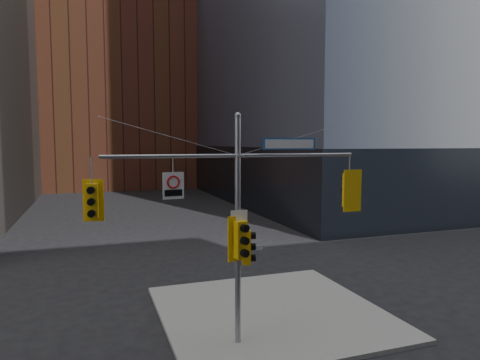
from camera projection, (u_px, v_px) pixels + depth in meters
sidewalk_corner at (271, 312)px, 15.98m from camera, size 8.00×8.00×0.15m
podium_ne at (378, 172)px, 50.64m from camera, size 36.40×36.40×6.00m
brick_midrise at (117, 93)px, 64.87m from camera, size 26.00×20.00×28.00m
signal_assembly at (238, 207)px, 13.06m from camera, size 8.00×0.80×7.30m
traffic_light_west_arm at (92, 201)px, 11.65m from camera, size 0.56×0.49×1.17m
traffic_light_east_arm at (349, 190)px, 14.33m from camera, size 0.67×0.52×1.40m
traffic_light_pole_side at (248, 247)px, 13.27m from camera, size 0.46×0.39×1.07m
traffic_light_pole_front at (241, 239)px, 12.89m from camera, size 0.66×0.61×1.40m
street_sign_blade at (290, 144)px, 13.47m from camera, size 1.89×0.24×0.37m
regulatory_sign_arm at (173, 185)px, 12.32m from camera, size 0.62×0.11×0.78m
regulatory_sign_pole at (239, 222)px, 12.99m from camera, size 0.53×0.06×0.69m
street_blade_ew at (251, 248)px, 13.33m from camera, size 0.72×0.10×0.14m
street_blade_ns at (233, 254)px, 13.62m from camera, size 0.11×0.77×0.15m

